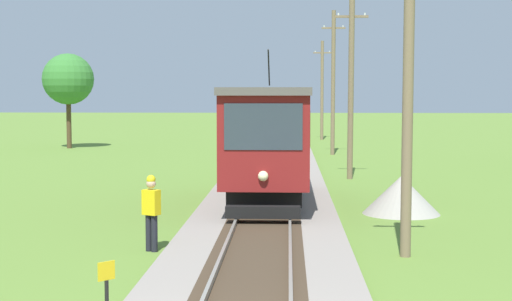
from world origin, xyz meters
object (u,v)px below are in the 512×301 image
object	(u,v)px
trackside_signal_marker	(107,296)
track_worker	(151,209)
utility_pole_far	(333,82)
utility_pole_near_tram	(408,105)
gravel_pile	(401,195)
red_tram	(268,139)
utility_pole_mid	(351,85)
utility_pole_distant	(322,89)
tree_left_near	(68,79)

from	to	relation	value
trackside_signal_marker	track_worker	bearing A→B (deg)	94.37
utility_pole_far	track_worker	distance (m)	28.11
utility_pole_near_tram	gravel_pile	size ratio (longest dim) A/B	2.82
red_tram	utility_pole_near_tram	size ratio (longest dim) A/B	1.29
trackside_signal_marker	gravel_pile	size ratio (longest dim) A/B	0.50
gravel_pile	utility_pole_near_tram	bearing A→B (deg)	-97.59
utility_pole_mid	trackside_signal_marker	distance (m)	21.82
red_tram	track_worker	distance (m)	7.45
utility_pole_mid	utility_pole_far	size ratio (longest dim) A/B	0.92
utility_pole_distant	trackside_signal_marker	size ratio (longest dim) A/B	6.56
utility_pole_distant	tree_left_near	size ratio (longest dim) A/B	1.23
red_tram	trackside_signal_marker	size ratio (longest dim) A/B	7.24
track_worker	tree_left_near	world-z (taller)	tree_left_near
gravel_pile	tree_left_near	bearing A→B (deg)	124.44
tree_left_near	utility_pole_mid	bearing A→B (deg)	-45.06
red_tram	utility_pole_near_tram	xyz separation A→B (m)	(3.30, -7.25, 1.21)
red_tram	trackside_signal_marker	xyz separation A→B (m)	(-2.02, -13.10, -1.53)
red_tram	utility_pole_mid	xyz separation A→B (m)	(3.30, 7.79, 1.80)
trackside_signal_marker	track_worker	distance (m)	6.21
utility_pole_distant	trackside_signal_marker	xyz separation A→B (m)	(-5.32, -47.92, -3.30)
utility_pole_near_tram	utility_pole_far	distance (m)	27.65
red_tram	gravel_pile	xyz separation A→B (m)	(4.10, -1.23, -1.61)
utility_pole_far	tree_left_near	world-z (taller)	utility_pole_far
utility_pole_distant	gravel_pile	distance (m)	36.21
utility_pole_mid	trackside_signal_marker	xyz separation A→B (m)	(-5.32, -20.90, -3.33)
red_tram	utility_pole_mid	world-z (taller)	utility_pole_mid
red_tram	gravel_pile	world-z (taller)	red_tram
utility_pole_distant	track_worker	size ratio (longest dim) A/B	4.34
red_tram	utility_pole_distant	size ratio (longest dim) A/B	1.10
utility_pole_mid	tree_left_near	size ratio (longest dim) A/B	1.24
utility_pole_distant	tree_left_near	bearing A→B (deg)	-150.43
utility_pole_far	utility_pole_distant	distance (m)	14.44
utility_pole_mid	trackside_signal_marker	world-z (taller)	utility_pole_mid
utility_pole_distant	tree_left_near	xyz separation A→B (m)	(-17.22, -9.77, 0.60)
utility_pole_distant	track_worker	distance (m)	42.24
track_worker	tree_left_near	size ratio (longest dim) A/B	0.28
utility_pole_near_tram	utility_pole_mid	bearing A→B (deg)	90.00
utility_pole_near_tram	utility_pole_mid	size ratio (longest dim) A/B	0.85
track_worker	tree_left_near	bearing A→B (deg)	46.65
utility_pole_mid	utility_pole_far	bearing A→B (deg)	90.00
utility_pole_near_tram	utility_pole_mid	distance (m)	15.05
red_tram	utility_pole_far	world-z (taller)	utility_pole_far
gravel_pile	utility_pole_distant	bearing A→B (deg)	91.27
utility_pole_near_tram	track_worker	xyz separation A→B (m)	(-5.79, 0.33, -2.42)
gravel_pile	utility_pole_mid	bearing A→B (deg)	95.08
trackside_signal_marker	track_worker	xyz separation A→B (m)	(-0.47, 6.18, 0.32)
gravel_pile	track_worker	size ratio (longest dim) A/B	1.31
utility_pole_mid	utility_pole_distant	size ratio (longest dim) A/B	1.01
red_tram	utility_pole_far	bearing A→B (deg)	80.80
utility_pole_near_tram	track_worker	size ratio (longest dim) A/B	3.71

